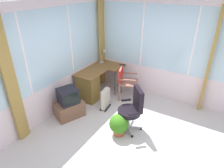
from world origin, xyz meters
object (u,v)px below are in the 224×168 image
at_px(wooden_armchair, 124,79).
at_px(tv_on_stand, 69,104).
at_px(office_chair, 133,107).
at_px(desk, 89,85).
at_px(tv_remote, 122,65).
at_px(space_heater, 106,98).
at_px(potted_plant, 119,124).
at_px(desk_lamp, 104,54).

xyz_separation_m(wooden_armchair, tv_on_stand, (-1.45, 0.73, -0.25)).
bearing_deg(tv_on_stand, office_chair, -76.59).
xyz_separation_m(desk, tv_remote, (0.98, -0.49, 0.36)).
height_order(desk, space_heater, desk).
xyz_separation_m(tv_on_stand, potted_plant, (0.05, -1.35, -0.06)).
relative_size(wooden_armchair, office_chair, 0.89).
bearing_deg(tv_remote, office_chair, -177.33).
relative_size(desk_lamp, tv_on_stand, 0.52).
height_order(wooden_armchair, tv_on_stand, wooden_armchair).
bearing_deg(tv_on_stand, tv_remote, -12.54).
height_order(tv_remote, wooden_armchair, wooden_armchair).
relative_size(desk, tv_remote, 9.48).
relative_size(tv_remote, space_heater, 0.27).
height_order(tv_remote, space_heater, tv_remote).
xyz_separation_m(tv_remote, wooden_armchair, (-0.43, -0.31, -0.19)).
xyz_separation_m(desk_lamp, office_chair, (-1.49, -1.67, -0.46)).
distance_m(desk, office_chair, 1.67).
bearing_deg(office_chair, tv_on_stand, 103.41).
distance_m(desk, wooden_armchair, 0.98).
relative_size(desk, desk_lamp, 3.57).
xyz_separation_m(desk_lamp, tv_on_stand, (-1.85, -0.17, -0.69)).
bearing_deg(wooden_armchair, potted_plant, -156.06).
distance_m(tv_remote, potted_plant, 2.12).
xyz_separation_m(desk_lamp, space_heater, (-1.10, -0.73, -0.75)).
bearing_deg(office_chair, potted_plant, 153.43).
bearing_deg(tv_on_stand, wooden_armchair, -26.56).
bearing_deg(space_heater, office_chair, -112.77).
bearing_deg(office_chair, desk, 70.81).
height_order(office_chair, tv_on_stand, office_chair).
distance_m(tv_remote, space_heater, 1.25).
xyz_separation_m(desk, office_chair, (-0.55, -1.57, 0.15)).
height_order(tv_remote, office_chair, office_chair).
height_order(tv_on_stand, potted_plant, tv_on_stand).
relative_size(desk_lamp, wooden_armchair, 0.44).
height_order(tv_on_stand, space_heater, tv_on_stand).
bearing_deg(potted_plant, tv_on_stand, 92.17).
bearing_deg(potted_plant, office_chair, -26.57).
relative_size(wooden_armchair, tv_on_stand, 1.17).
xyz_separation_m(desk_lamp, wooden_armchair, (-0.40, -0.90, -0.44)).
xyz_separation_m(wooden_armchair, potted_plant, (-1.40, -0.62, -0.32)).
bearing_deg(desk_lamp, desk, -173.88).
distance_m(desk, space_heater, 0.66).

